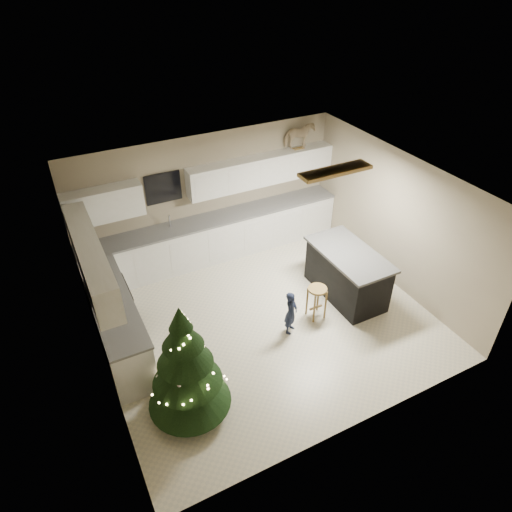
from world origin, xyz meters
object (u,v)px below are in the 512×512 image
(island, at_px, (347,273))
(christmas_tree, at_px, (187,371))
(toddler, at_px, (291,313))
(bar_stool, at_px, (317,295))
(rocking_horse, at_px, (299,136))

(island, bearing_deg, christmas_tree, -162.47)
(island, distance_m, toddler, 1.49)
(christmas_tree, bearing_deg, bar_stool, 17.39)
(toddler, bearing_deg, rocking_horse, 18.76)
(island, distance_m, bar_stool, 0.89)
(island, bearing_deg, rocking_horse, 82.26)
(toddler, height_order, rocking_horse, rocking_horse)
(island, distance_m, christmas_tree, 3.72)
(christmas_tree, xyz_separation_m, rocking_horse, (3.86, 3.52, 1.48))
(bar_stool, distance_m, christmas_tree, 2.84)
(bar_stool, height_order, christmas_tree, christmas_tree)
(bar_stool, height_order, rocking_horse, rocking_horse)
(bar_stool, relative_size, toddler, 0.77)
(christmas_tree, bearing_deg, island, 17.53)
(island, relative_size, toddler, 2.05)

